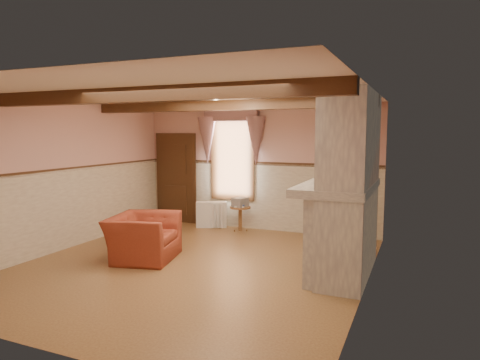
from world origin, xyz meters
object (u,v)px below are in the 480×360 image
at_px(bowl, 340,180).
at_px(mantel_clock, 347,172).
at_px(radiator, 211,215).
at_px(armchair, 143,237).
at_px(oil_lamp, 344,172).
at_px(side_table, 240,219).

distance_m(bowl, mantel_clock, 0.68).
bearing_deg(mantel_clock, bowl, -90.00).
bearing_deg(radiator, armchair, -113.05).
xyz_separation_m(bowl, oil_lamp, (0.00, 0.35, 0.10)).
relative_size(armchair, mantel_clock, 4.96).
height_order(side_table, oil_lamp, oil_lamp).
height_order(armchair, oil_lamp, oil_lamp).
relative_size(bowl, oil_lamp, 1.23).
relative_size(side_table, oil_lamp, 1.96).
bearing_deg(radiator, bowl, -55.01).
relative_size(radiator, oil_lamp, 2.50).
relative_size(armchair, radiator, 1.70).
distance_m(radiator, mantel_clock, 3.72).
bearing_deg(bowl, radiator, 148.82).
xyz_separation_m(side_table, mantel_clock, (2.52, -1.25, 1.25)).
xyz_separation_m(radiator, bowl, (3.26, -1.98, 1.16)).
height_order(side_table, radiator, radiator).
distance_m(radiator, oil_lamp, 3.86).
bearing_deg(radiator, mantel_clock, -45.47).
distance_m(armchair, mantel_clock, 3.69).
height_order(armchair, radiator, armchair).
bearing_deg(side_table, armchair, -104.99).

